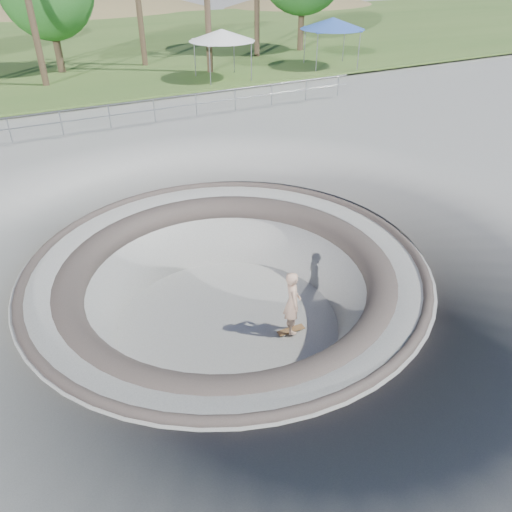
# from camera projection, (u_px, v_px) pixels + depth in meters

# --- Properties ---
(ground) EXTENTS (180.00, 180.00, 0.00)m
(ground) POSITION_uv_depth(u_px,v_px,m) (227.00, 264.00, 12.81)
(ground) COLOR #A4A49F
(ground) RESTS_ON ground
(skate_bowl) EXTENTS (14.00, 14.00, 4.10)m
(skate_bowl) POSITION_uv_depth(u_px,v_px,m) (229.00, 319.00, 13.78)
(skate_bowl) COLOR #A4A49F
(skate_bowl) RESTS_ON ground
(grass_strip) EXTENTS (180.00, 36.00, 0.12)m
(grass_strip) POSITION_uv_depth(u_px,v_px,m) (41.00, 48.00, 38.25)
(grass_strip) COLOR #3E6126
(grass_strip) RESTS_ON ground
(distant_hills) EXTENTS (103.20, 45.00, 28.60)m
(distant_hills) POSITION_uv_depth(u_px,v_px,m) (61.00, 79.00, 60.98)
(distant_hills) COLOR olive
(distant_hills) RESTS_ON ground
(safety_railing) EXTENTS (25.00, 0.06, 1.03)m
(safety_railing) POSITION_uv_depth(u_px,v_px,m) (110.00, 116.00, 21.46)
(safety_railing) COLOR gray
(safety_railing) RESTS_ON ground
(skateboard) EXTENTS (0.78, 0.24, 0.08)m
(skateboard) POSITION_uv_depth(u_px,v_px,m) (291.00, 330.00, 13.40)
(skateboard) COLOR brown
(skateboard) RESTS_ON ground
(skater) EXTENTS (0.63, 0.77, 1.83)m
(skater) POSITION_uv_depth(u_px,v_px,m) (292.00, 302.00, 12.91)
(skater) COLOR #D3A588
(skater) RESTS_ON skateboard
(canopy_white) EXTENTS (5.32, 5.32, 2.69)m
(canopy_white) POSITION_uv_depth(u_px,v_px,m) (222.00, 35.00, 28.12)
(canopy_white) COLOR gray
(canopy_white) RESTS_ON ground
(canopy_blue) EXTENTS (5.49, 5.49, 2.89)m
(canopy_blue) POSITION_uv_depth(u_px,v_px,m) (333.00, 23.00, 31.00)
(canopy_blue) COLOR gray
(canopy_blue) RESTS_ON ground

